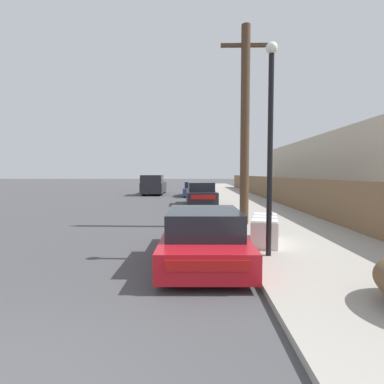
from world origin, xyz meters
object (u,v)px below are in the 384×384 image
at_px(car_parked_far, 194,189).
at_px(parked_sports_car_red, 203,237).
at_px(pickup_truck, 154,185).
at_px(street_lamp, 270,134).
at_px(car_parked_mid, 201,194).
at_px(utility_pole, 245,124).
at_px(discarded_fridge, 265,229).

bearing_deg(car_parked_far, parked_sports_car_red, -88.51).
xyz_separation_m(pickup_truck, street_lamp, (5.81, -21.46, 1.95)).
xyz_separation_m(car_parked_mid, utility_pole, (1.53, -8.04, 3.14)).
bearing_deg(pickup_truck, discarded_fridge, 104.89).
height_order(car_parked_mid, utility_pole, utility_pole).
bearing_deg(car_parked_mid, car_parked_far, 90.66).
height_order(parked_sports_car_red, street_lamp, street_lamp).
distance_m(car_parked_far, street_lamp, 19.87).
relative_size(car_parked_mid, utility_pole, 0.57).
bearing_deg(pickup_truck, parked_sports_car_red, 99.63).
relative_size(discarded_fridge, car_parked_mid, 0.46).
height_order(discarded_fridge, car_parked_mid, car_parked_mid).
xyz_separation_m(car_parked_mid, car_parked_far, (-0.52, 7.32, -0.07)).
bearing_deg(utility_pole, parked_sports_car_red, -110.25).
distance_m(parked_sports_car_red, street_lamp, 2.76).
bearing_deg(street_lamp, pickup_truck, 105.15).
relative_size(car_parked_mid, car_parked_far, 0.88).
xyz_separation_m(discarded_fridge, street_lamp, (-0.21, -1.32, 2.41)).
bearing_deg(car_parked_far, utility_pole, -82.25).
distance_m(discarded_fridge, utility_pole, 4.47).
height_order(car_parked_far, street_lamp, street_lamp).
relative_size(discarded_fridge, street_lamp, 0.40).
bearing_deg(discarded_fridge, street_lamp, -85.49).
xyz_separation_m(discarded_fridge, car_parked_mid, (-1.63, 11.00, 0.20)).
xyz_separation_m(discarded_fridge, pickup_truck, (-6.02, 20.14, 0.45)).
bearing_deg(car_parked_mid, discarded_fridge, -84.95).
xyz_separation_m(utility_pole, street_lamp, (-0.10, -4.29, -0.93)).
distance_m(discarded_fridge, street_lamp, 2.75).
distance_m(discarded_fridge, parked_sports_car_red, 2.16).
xyz_separation_m(car_parked_far, street_lamp, (1.95, -19.65, 2.27)).
height_order(car_parked_mid, street_lamp, street_lamp).
xyz_separation_m(parked_sports_car_red, street_lamp, (1.49, 0.02, 2.33)).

